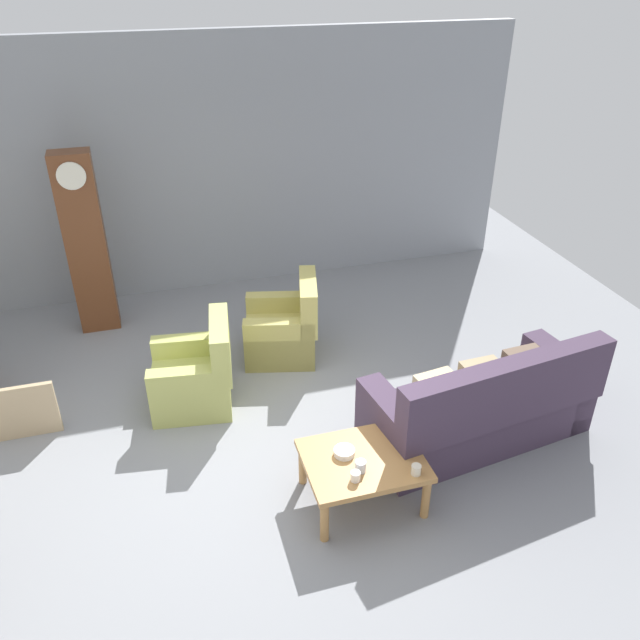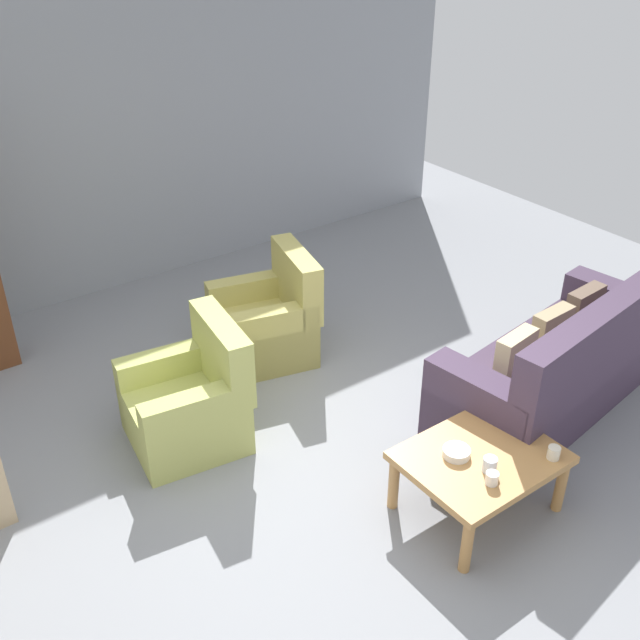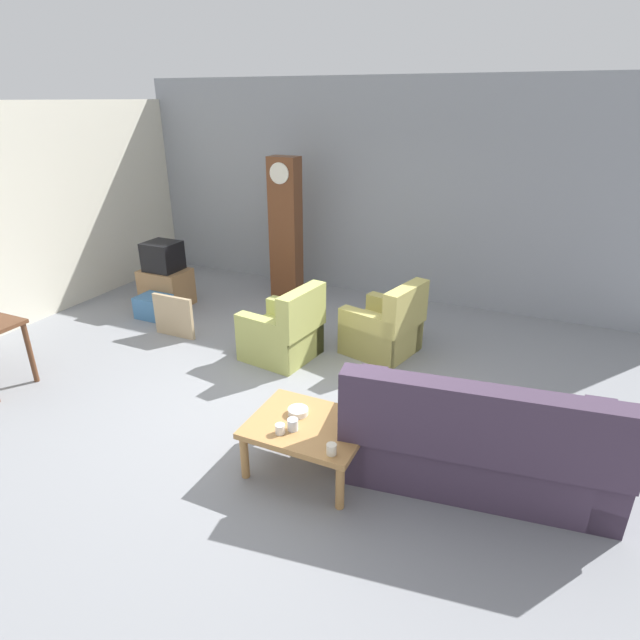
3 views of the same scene
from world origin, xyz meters
The scene contains 12 objects.
ground_plane centered at (0.00, 0.00, 0.00)m, with size 10.40×10.40×0.00m, color gray.
garage_door_wall centered at (0.00, 3.60, 1.60)m, with size 8.40×0.16×3.20m, color gray.
couch_floral centered at (2.01, -0.35, 0.36)m, with size 2.20×1.16×1.04m.
armchair_olive_near centered at (-0.44, 0.94, 0.31)m, with size 0.89×0.86×0.92m.
armchair_olive_far centered at (0.62, 1.57, 0.31)m, with size 0.95×0.93×0.92m.
coffee_table_wood centered at (0.71, -0.77, 0.38)m, with size 0.96×0.76×0.45m.
grandfather_clock centered at (-1.38, 2.80, 1.07)m, with size 0.44×0.30×2.14m.
framed_picture_leaning centered at (-2.04, 0.88, 0.28)m, with size 0.60×0.05×0.56m, color tan.
cup_white_porcelain centered at (0.57, -0.98, 0.49)m, with size 0.08×0.08×0.08m, color white.
cup_blue_rimmed centered at (0.64, -0.90, 0.50)m, with size 0.09×0.09×0.10m, color silver.
cup_cream_tall centered at (1.04, -1.05, 0.49)m, with size 0.08×0.08×0.09m, color beige.
bowl_white_stacked centered at (0.58, -0.68, 0.47)m, with size 0.17×0.17×0.05m, color white.
Camera 1 is at (-0.72, -4.41, 4.03)m, focal length 36.10 mm.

